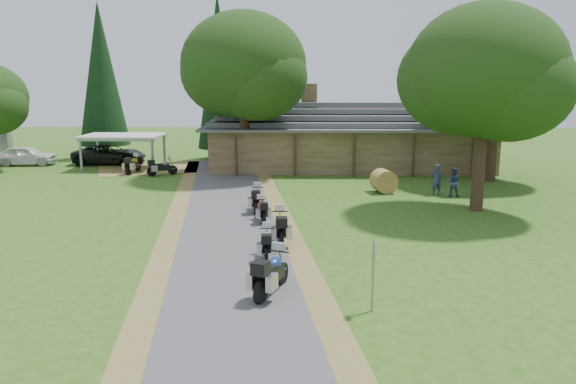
{
  "coord_description": "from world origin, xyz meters",
  "views": [
    {
      "loc": [
        2.38,
        -18.25,
        6.45
      ],
      "look_at": [
        1.83,
        6.03,
        1.6
      ],
      "focal_mm": 35.0,
      "sensor_mm": 36.0,
      "label": 1
    }
  ],
  "objects_px": {
    "motorcycle_row_b": "(267,242)",
    "motorcycle_carport_a": "(133,164)",
    "motorcycle_row_e": "(257,198)",
    "motorcycle_carport_b": "(162,166)",
    "car_white_sedan": "(26,153)",
    "hay_bale": "(384,181)",
    "motorcycle_row_a": "(272,271)",
    "car_dark_suv": "(109,149)",
    "lodge": "(349,134)",
    "motorcycle_row_c": "(281,226)",
    "carport": "(124,152)",
    "motorcycle_row_d": "(262,209)"
  },
  "relations": [
    {
      "from": "motorcycle_row_b",
      "to": "motorcycle_carport_a",
      "type": "height_order",
      "value": "motorcycle_carport_a"
    },
    {
      "from": "motorcycle_row_e",
      "to": "motorcycle_row_b",
      "type": "bearing_deg",
      "value": -173.67
    },
    {
      "from": "motorcycle_carport_b",
      "to": "motorcycle_row_b",
      "type": "bearing_deg",
      "value": -96.04
    },
    {
      "from": "car_white_sedan",
      "to": "hay_bale",
      "type": "height_order",
      "value": "car_white_sedan"
    },
    {
      "from": "motorcycle_row_a",
      "to": "motorcycle_row_b",
      "type": "xyz_separation_m",
      "value": [
        -0.37,
        3.59,
        -0.12
      ]
    },
    {
      "from": "car_white_sedan",
      "to": "motorcycle_carport_b",
      "type": "distance_m",
      "value": 12.51
    },
    {
      "from": "car_white_sedan",
      "to": "car_dark_suv",
      "type": "height_order",
      "value": "car_dark_suv"
    },
    {
      "from": "motorcycle_carport_a",
      "to": "motorcycle_carport_b",
      "type": "distance_m",
      "value": 2.46
    },
    {
      "from": "car_dark_suv",
      "to": "motorcycle_carport_a",
      "type": "xyz_separation_m",
      "value": [
        3.1,
        -4.3,
        -0.48
      ]
    },
    {
      "from": "lodge",
      "to": "motorcycle_row_a",
      "type": "height_order",
      "value": "lodge"
    },
    {
      "from": "car_white_sedan",
      "to": "hay_bale",
      "type": "xyz_separation_m",
      "value": [
        26.05,
        -10.11,
        -0.28
      ]
    },
    {
      "from": "motorcycle_row_b",
      "to": "motorcycle_carport_a",
      "type": "bearing_deg",
      "value": 26.43
    },
    {
      "from": "motorcycle_row_c",
      "to": "carport",
      "type": "bearing_deg",
      "value": 28.05
    },
    {
      "from": "car_dark_suv",
      "to": "motorcycle_row_b",
      "type": "distance_m",
      "value": 26.97
    },
    {
      "from": "car_white_sedan",
      "to": "motorcycle_row_a",
      "type": "xyz_separation_m",
      "value": [
        20.32,
        -26.13,
        -0.22
      ]
    },
    {
      "from": "lodge",
      "to": "motorcycle_carport_a",
      "type": "distance_m",
      "value": 15.9
    },
    {
      "from": "lodge",
      "to": "motorcycle_row_b",
      "type": "xyz_separation_m",
      "value": [
        -4.85,
        -22.36,
        -1.85
      ]
    },
    {
      "from": "car_white_sedan",
      "to": "motorcycle_row_a",
      "type": "bearing_deg",
      "value": -148.55
    },
    {
      "from": "motorcycle_row_b",
      "to": "motorcycle_row_e",
      "type": "distance_m",
      "value": 7.56
    },
    {
      "from": "motorcycle_carport_a",
      "to": "car_white_sedan",
      "type": "bearing_deg",
      "value": 77.5
    },
    {
      "from": "carport",
      "to": "car_white_sedan",
      "type": "relative_size",
      "value": 1.01
    },
    {
      "from": "car_dark_suv",
      "to": "motorcycle_carport_b",
      "type": "height_order",
      "value": "car_dark_suv"
    },
    {
      "from": "car_dark_suv",
      "to": "motorcycle_carport_a",
      "type": "relative_size",
      "value": 3.04
    },
    {
      "from": "lodge",
      "to": "car_white_sedan",
      "type": "xyz_separation_m",
      "value": [
        -24.8,
        0.18,
        -1.5
      ]
    },
    {
      "from": "motorcycle_carport_a",
      "to": "motorcycle_carport_b",
      "type": "bearing_deg",
      "value": -102.95
    },
    {
      "from": "motorcycle_row_b",
      "to": "motorcycle_row_d",
      "type": "xyz_separation_m",
      "value": [
        -0.56,
        5.4,
        -0.02
      ]
    },
    {
      "from": "lodge",
      "to": "motorcycle_row_e",
      "type": "height_order",
      "value": "lodge"
    },
    {
      "from": "motorcycle_carport_a",
      "to": "carport",
      "type": "bearing_deg",
      "value": 38.31
    },
    {
      "from": "motorcycle_row_a",
      "to": "hay_bale",
      "type": "distance_m",
      "value": 17.02
    },
    {
      "from": "motorcycle_row_b",
      "to": "motorcycle_row_c",
      "type": "bearing_deg",
      "value": -16.18
    },
    {
      "from": "lodge",
      "to": "motorcycle_row_d",
      "type": "bearing_deg",
      "value": -107.69
    },
    {
      "from": "motorcycle_row_e",
      "to": "lodge",
      "type": "bearing_deg",
      "value": -22.12
    },
    {
      "from": "motorcycle_row_e",
      "to": "motorcycle_carport_b",
      "type": "distance_m",
      "value": 12.84
    },
    {
      "from": "motorcycle_row_d",
      "to": "hay_bale",
      "type": "bearing_deg",
      "value": -55.18
    },
    {
      "from": "car_white_sedan",
      "to": "lodge",
      "type": "bearing_deg",
      "value": -96.83
    },
    {
      "from": "car_dark_suv",
      "to": "motorcycle_row_e",
      "type": "distance_m",
      "value": 20.25
    },
    {
      "from": "carport",
      "to": "motorcycle_carport_a",
      "type": "height_order",
      "value": "carport"
    },
    {
      "from": "carport",
      "to": "car_dark_suv",
      "type": "xyz_separation_m",
      "value": [
        -1.79,
        2.0,
        -0.1
      ]
    },
    {
      "from": "car_dark_suv",
      "to": "motorcycle_row_b",
      "type": "relative_size",
      "value": 3.41
    },
    {
      "from": "car_white_sedan",
      "to": "hay_bale",
      "type": "bearing_deg",
      "value": -117.63
    },
    {
      "from": "car_dark_suv",
      "to": "motorcycle_row_d",
      "type": "distance_m",
      "value": 22.15
    },
    {
      "from": "motorcycle_row_e",
      "to": "motorcycle_carport_b",
      "type": "height_order",
      "value": "motorcycle_row_e"
    },
    {
      "from": "motorcycle_carport_a",
      "to": "hay_bale",
      "type": "relative_size",
      "value": 1.47
    },
    {
      "from": "car_white_sedan",
      "to": "car_dark_suv",
      "type": "xyz_separation_m",
      "value": [
        6.27,
        0.69,
        0.2
      ]
    },
    {
      "from": "car_white_sedan",
      "to": "motorcycle_row_e",
      "type": "height_order",
      "value": "car_white_sedan"
    },
    {
      "from": "motorcycle_carport_a",
      "to": "motorcycle_row_d",
      "type": "bearing_deg",
      "value": -134.94
    },
    {
      "from": "carport",
      "to": "hay_bale",
      "type": "bearing_deg",
      "value": -24.97
    },
    {
      "from": "motorcycle_carport_b",
      "to": "hay_bale",
      "type": "distance_m",
      "value": 15.43
    },
    {
      "from": "carport",
      "to": "motorcycle_row_a",
      "type": "xyz_separation_m",
      "value": [
        12.26,
        -24.82,
        -0.52
      ]
    },
    {
      "from": "carport",
      "to": "car_white_sedan",
      "type": "bearing_deg",
      "value": 171.87
    }
  ]
}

